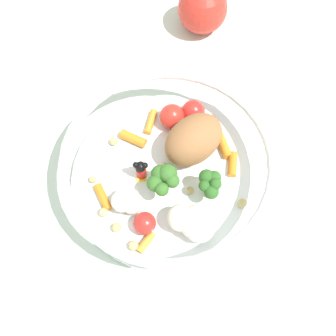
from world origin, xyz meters
The scene contains 3 objects.
ground_plane centered at (0.00, 0.00, 0.00)m, with size 2.40×2.40×0.00m, color silver.
food_container centered at (0.00, -0.02, 0.03)m, with size 0.25×0.25×0.07m.
loose_apple centered at (0.18, -0.20, 0.04)m, with size 0.07×0.07×0.08m.
Camera 1 is at (-0.16, 0.11, 0.50)m, focal length 46.26 mm.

